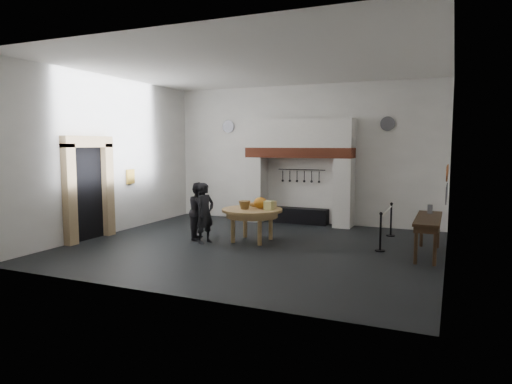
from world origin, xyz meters
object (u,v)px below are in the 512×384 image
at_px(visitor_near, 205,213).
at_px(visitor_far, 200,211).
at_px(barrier_post_far, 391,220).
at_px(work_table, 252,210).
at_px(barrier_post_near, 380,233).
at_px(iron_range, 299,216).
at_px(side_table, 428,219).

height_order(visitor_near, visitor_far, visitor_near).
height_order(visitor_near, barrier_post_far, visitor_near).
relative_size(work_table, visitor_near, 1.02).
relative_size(work_table, barrier_post_near, 1.79).
xyz_separation_m(work_table, visitor_near, (-1.04, -0.69, -0.05)).
xyz_separation_m(iron_range, visitor_far, (-1.73, -3.44, 0.53)).
distance_m(work_table, barrier_post_far, 3.99).
bearing_deg(visitor_near, iron_range, -3.04).
bearing_deg(visitor_near, visitor_far, 61.11).
distance_m(work_table, visitor_far, 1.47).
distance_m(side_table, barrier_post_far, 2.30).
bearing_deg(barrier_post_far, iron_range, 162.12).
bearing_deg(iron_range, side_table, -35.86).
xyz_separation_m(iron_range, barrier_post_far, (3.03, -0.98, 0.20)).
bearing_deg(work_table, visitor_far, -168.73).
xyz_separation_m(iron_range, work_table, (-0.29, -3.15, 0.59)).
height_order(side_table, barrier_post_near, same).
height_order(side_table, barrier_post_far, same).
bearing_deg(visitor_far, barrier_post_far, -83.66).
bearing_deg(barrier_post_near, iron_range, 135.50).
distance_m(visitor_near, side_table, 5.50).
bearing_deg(visitor_near, side_table, -64.76).
bearing_deg(iron_range, barrier_post_far, -17.88).
xyz_separation_m(visitor_near, barrier_post_far, (4.36, 2.86, -0.34)).
distance_m(iron_range, visitor_near, 4.10).
distance_m(iron_range, visitor_far, 3.88).
relative_size(barrier_post_near, barrier_post_far, 1.00).
bearing_deg(barrier_post_far, visitor_far, -152.69).
xyz_separation_m(work_table, barrier_post_far, (3.32, 2.17, -0.39)).
xyz_separation_m(work_table, visitor_far, (-1.44, -0.29, -0.06)).
distance_m(visitor_near, barrier_post_far, 5.23).
xyz_separation_m(side_table, barrier_post_near, (-1.07, -0.01, -0.42)).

